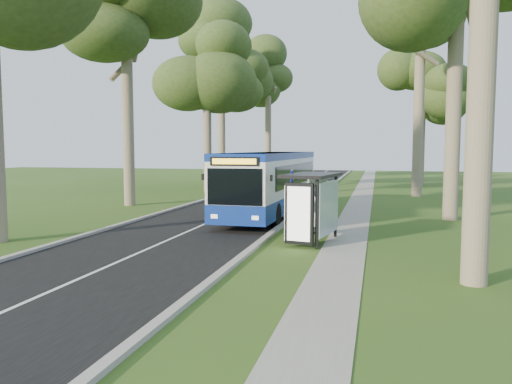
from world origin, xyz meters
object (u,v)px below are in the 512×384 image
bus_shelter (314,195)px  litter_bin (318,217)px  bus (271,183)px  car_white (246,176)px  bus_stop_sign (292,196)px  car_silver (245,176)px

bus_shelter → litter_bin: bus_shelter is taller
bus → bus_shelter: size_ratio=3.87×
litter_bin → car_white: bearing=111.8°
litter_bin → bus_shelter: bearing=-86.1°
bus_shelter → car_white: 30.17m
bus → litter_bin: bus is taller
bus_stop_sign → bus_shelter: (0.95, -0.98, 0.13)m
bus_stop_sign → car_silver: (-9.58, 28.71, -0.96)m
bus → bus_shelter: bus is taller
car_white → car_silver: size_ratio=1.20×
car_white → bus: bearing=-80.6°
car_white → litter_bin: bearing=-77.0°
car_white → car_silver: car_white is taller
litter_bin → car_silver: 27.86m
bus → bus_stop_sign: 6.62m
bus → bus_stop_sign: bus is taller
bus → car_silver: 23.68m
bus → bus_stop_sign: (2.17, -6.25, -0.03)m
car_silver → bus: bearing=-82.1°
bus_shelter → bus_stop_sign: bearing=144.4°
bus → car_silver: (-7.41, 22.46, -0.99)m
litter_bin → car_silver: bearing=111.7°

